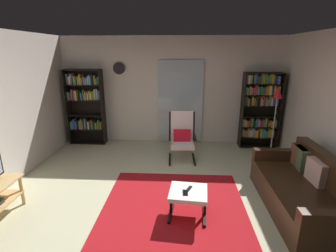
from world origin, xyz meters
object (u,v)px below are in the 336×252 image
at_px(bookshelf_near_sofa, 260,108).
at_px(wall_clock, 119,68).
at_px(leather_sofa, 305,191).
at_px(tv_remote, 189,189).
at_px(bookshelf_near_tv, 85,103).
at_px(lounge_armchair, 182,135).
at_px(floor_lamp_by_shelf, 277,102).
at_px(cell_phone, 185,193).
at_px(ottoman, 188,195).

bearing_deg(bookshelf_near_sofa, wall_clock, 176.27).
bearing_deg(leather_sofa, tv_remote, -173.43).
bearing_deg(bookshelf_near_tv, lounge_armchair, -19.69).
bearing_deg(tv_remote, wall_clock, 143.97).
height_order(bookshelf_near_tv, bookshelf_near_sofa, bookshelf_near_tv).
height_order(floor_lamp_by_shelf, wall_clock, wall_clock).
xyz_separation_m(cell_phone, wall_clock, (-1.59, 3.06, 1.45)).
bearing_deg(floor_lamp_by_shelf, tv_remote, -131.40).
relative_size(bookshelf_near_sofa, tv_remote, 12.41).
relative_size(bookshelf_near_sofa, leather_sofa, 0.94).
distance_m(bookshelf_near_sofa, leather_sofa, 2.64).
distance_m(cell_phone, floor_lamp_by_shelf, 3.03).
relative_size(lounge_armchair, floor_lamp_by_shelf, 0.65).
height_order(bookshelf_near_tv, cell_phone, bookshelf_near_tv).
bearing_deg(wall_clock, lounge_armchair, -33.80).
relative_size(leather_sofa, cell_phone, 13.60).
bearing_deg(ottoman, floor_lamp_by_shelf, 48.98).
relative_size(bookshelf_near_tv, cell_phone, 13.16).
height_order(leather_sofa, ottoman, leather_sofa).
height_order(ottoman, tv_remote, tv_remote).
xyz_separation_m(ottoman, cell_phone, (-0.04, -0.06, 0.07)).
bearing_deg(bookshelf_near_sofa, lounge_armchair, -156.06).
bearing_deg(lounge_armchair, tv_remote, -87.06).
height_order(leather_sofa, floor_lamp_by_shelf, floor_lamp_by_shelf).
relative_size(bookshelf_near_sofa, wall_clock, 6.16).
distance_m(bookshelf_near_tv, bookshelf_near_sofa, 4.21).
distance_m(lounge_armchair, tv_remote, 1.94).
distance_m(tv_remote, wall_clock, 3.69).
xyz_separation_m(bookshelf_near_sofa, lounge_armchair, (-1.83, -0.81, -0.42)).
height_order(bookshelf_near_tv, floor_lamp_by_shelf, bookshelf_near_tv).
bearing_deg(floor_lamp_by_shelf, lounge_armchair, -175.08).
relative_size(leather_sofa, lounge_armchair, 1.86).
distance_m(bookshelf_near_sofa, lounge_armchair, 2.04).
bearing_deg(leather_sofa, floor_lamp_by_shelf, 85.15).
relative_size(ottoman, floor_lamp_by_shelf, 0.36).
xyz_separation_m(leather_sofa, ottoman, (-1.70, -0.23, 0.02)).
distance_m(ottoman, cell_phone, 0.10).
bearing_deg(leather_sofa, wall_clock, 140.25).
xyz_separation_m(bookshelf_near_sofa, leather_sofa, (-0.04, -2.55, -0.66)).
relative_size(tv_remote, wall_clock, 0.50).
distance_m(lounge_armchair, floor_lamp_by_shelf, 2.08).
distance_m(bookshelf_near_tv, tv_remote, 3.78).
relative_size(lounge_armchair, ottoman, 1.82).
bearing_deg(tv_remote, lounge_armchair, 117.98).
distance_m(bookshelf_near_tv, ottoman, 3.81).
xyz_separation_m(tv_remote, cell_phone, (-0.05, -0.10, -0.00)).
bearing_deg(bookshelf_near_tv, cell_phone, -49.90).
distance_m(bookshelf_near_sofa, wall_clock, 3.49).
height_order(bookshelf_near_tv, tv_remote, bookshelf_near_tv).
relative_size(ottoman, wall_clock, 1.94).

